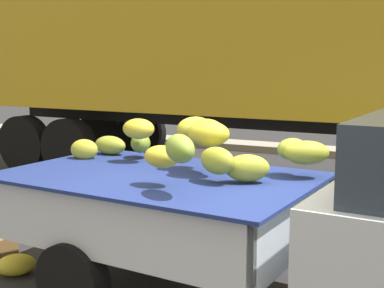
% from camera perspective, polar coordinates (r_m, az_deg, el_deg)
% --- Properties ---
extents(curb_strip, '(80.00, 0.80, 0.16)m').
position_cam_1_polar(curb_strip, '(12.27, 19.47, -1.16)').
color(curb_strip, gray).
rests_on(curb_strip, ground).
extents(pickup_truck, '(4.88, 2.09, 1.70)m').
position_cam_1_polar(pickup_truck, '(4.06, 18.97, -8.57)').
color(pickup_truck, silver).
rests_on(pickup_truck, ground).
extents(semi_trailer, '(12.08, 2.96, 3.95)m').
position_cam_1_polar(semi_trailer, '(9.05, 9.40, 11.58)').
color(semi_trailer, gold).
rests_on(semi_trailer, ground).
extents(fallen_banana_bunch_near_tailgate, '(0.46, 0.46, 0.21)m').
position_cam_1_polar(fallen_banana_bunch_near_tailgate, '(5.61, -18.32, -12.17)').
color(fallen_banana_bunch_near_tailgate, yellow).
rests_on(fallen_banana_bunch_near_tailgate, ground).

